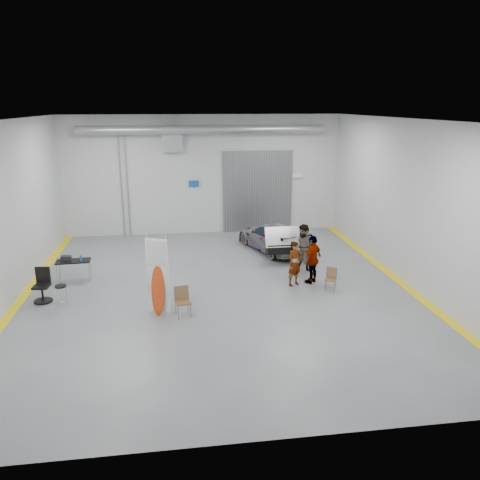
{
  "coord_description": "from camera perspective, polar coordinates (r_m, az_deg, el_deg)",
  "views": [
    {
      "loc": [
        -1.41,
        -15.73,
        6.52
      ],
      "look_at": [
        0.94,
        1.22,
        1.5
      ],
      "focal_mm": 35.0,
      "sensor_mm": 36.0,
      "label": 1
    }
  ],
  "objects": [
    {
      "name": "shop_stool",
      "position": [
        16.67,
        -20.92,
        -6.41
      ],
      "size": [
        0.39,
        0.39,
        0.76
      ],
      "rotation": [
        0.0,
        0.0,
        -0.29
      ],
      "color": "black",
      "rests_on": "ground"
    },
    {
      "name": "work_table",
      "position": [
        18.84,
        -19.87,
        -2.38
      ],
      "size": [
        1.28,
        0.69,
        1.02
      ],
      "rotation": [
        0.0,
        0.0,
        0.05
      ],
      "color": "#93969B",
      "rests_on": "ground"
    },
    {
      "name": "trunk_lid",
      "position": [
        19.55,
        5.08,
        0.66
      ],
      "size": [
        1.44,
        0.87,
        0.04
      ],
      "primitive_type": "cube",
      "color": "silver",
      "rests_on": "sedan_car"
    },
    {
      "name": "room_shell",
      "position": [
        18.18,
        -2.64,
        8.62
      ],
      "size": [
        14.02,
        16.18,
        6.01
      ],
      "color": "#BBBDC0",
      "rests_on": "ground"
    },
    {
      "name": "sedan_car",
      "position": [
        21.49,
        3.93,
        0.37
      ],
      "size": [
        3.0,
        4.59,
        1.23
      ],
      "primitive_type": "imported",
      "rotation": [
        0.0,
        0.0,
        3.47
      ],
      "color": "white",
      "rests_on": "ground"
    },
    {
      "name": "folding_chair_far",
      "position": [
        17.28,
        10.95,
        -5.22
      ],
      "size": [
        0.51,
        0.55,
        0.81
      ],
      "rotation": [
        0.0,
        0.0,
        -0.47
      ],
      "color": "brown",
      "rests_on": "ground"
    },
    {
      "name": "person_a",
      "position": [
        17.34,
        6.68,
        -2.87
      ],
      "size": [
        0.73,
        0.66,
        1.68
      ],
      "primitive_type": "imported",
      "rotation": [
        0.0,
        0.0,
        0.53
      ],
      "color": "#845B48",
      "rests_on": "ground"
    },
    {
      "name": "person_c",
      "position": [
        17.64,
        8.85,
        -2.34
      ],
      "size": [
        1.08,
        1.06,
        1.85
      ],
      "primitive_type": "imported",
      "rotation": [
        0.0,
        0.0,
        3.9
      ],
      "color": "#A96F38",
      "rests_on": "ground"
    },
    {
      "name": "office_chair",
      "position": [
        17.31,
        -22.96,
        -5.32
      ],
      "size": [
        0.62,
        0.62,
        1.16
      ],
      "rotation": [
        0.0,
        0.0,
        -0.09
      ],
      "color": "black",
      "rests_on": "ground"
    },
    {
      "name": "surfboard_display",
      "position": [
        14.95,
        -9.66,
        -5.19
      ],
      "size": [
        0.71,
        0.41,
        2.69
      ],
      "rotation": [
        0.0,
        0.0,
        -0.39
      ],
      "color": "white",
      "rests_on": "ground"
    },
    {
      "name": "folding_chair_near",
      "position": [
        15.03,
        -6.93,
        -8.21
      ],
      "size": [
        0.54,
        0.56,
        0.97
      ],
      "rotation": [
        0.0,
        0.0,
        0.19
      ],
      "color": "brown",
      "rests_on": "ground"
    },
    {
      "name": "ground",
      "position": [
        17.08,
        -2.57,
        -6.1
      ],
      "size": [
        16.0,
        16.0,
        0.0
      ],
      "primitive_type": "plane",
      "color": "slate",
      "rests_on": "ground"
    },
    {
      "name": "person_b",
      "position": [
        18.9,
        7.83,
        -0.94
      ],
      "size": [
        1.17,
        1.16,
        1.9
      ],
      "primitive_type": "imported",
      "rotation": [
        0.0,
        0.0,
        -0.76
      ],
      "color": "slate",
      "rests_on": "ground"
    }
  ]
}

